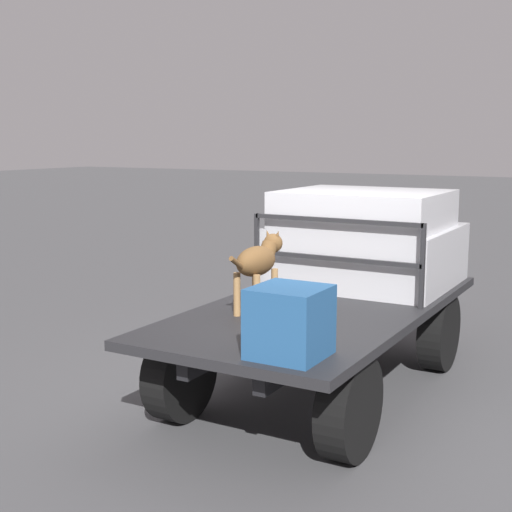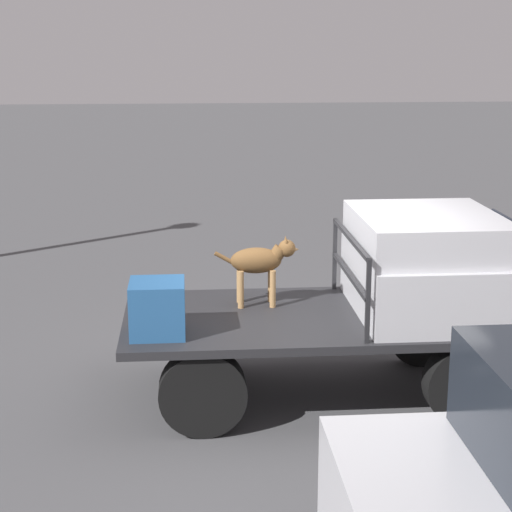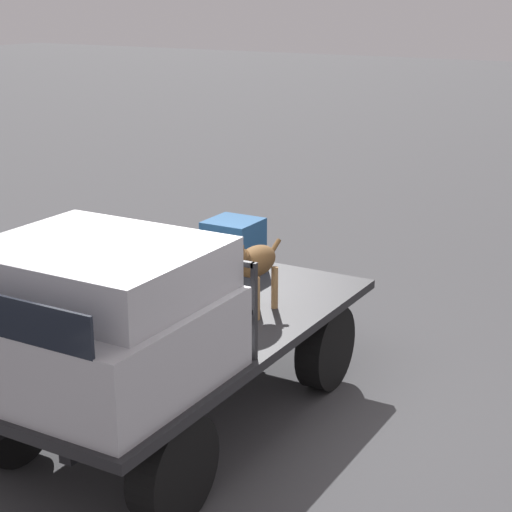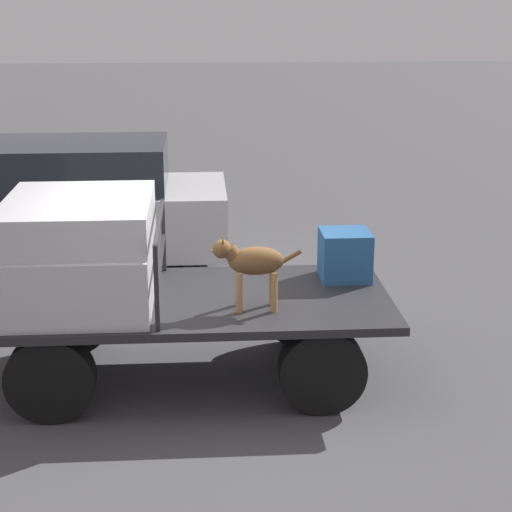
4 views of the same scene
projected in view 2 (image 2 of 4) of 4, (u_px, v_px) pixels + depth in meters
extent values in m
plane|color=#474749|center=(322.00, 395.00, 8.50)|extent=(80.00, 80.00, 0.00)
cylinder|color=black|center=(422.00, 329.00, 9.24)|extent=(0.79, 0.24, 0.79)
cylinder|color=black|center=(467.00, 384.00, 7.76)|extent=(0.79, 0.24, 0.79)
cylinder|color=black|center=(200.00, 335.00, 9.04)|extent=(0.79, 0.24, 0.79)
cylinder|color=black|center=(203.00, 393.00, 7.57)|extent=(0.79, 0.24, 0.79)
cube|color=black|center=(319.00, 320.00, 8.65)|extent=(3.56, 0.10, 0.18)
cube|color=black|center=(329.00, 342.00, 8.02)|extent=(3.56, 0.10, 0.18)
cube|color=#232326|center=(324.00, 318.00, 8.30)|extent=(3.87, 1.84, 0.08)
cube|color=#B7B7BC|center=(436.00, 281.00, 8.31)|extent=(1.57, 1.72, 0.60)
cube|color=#B7B7BC|center=(427.00, 233.00, 8.18)|extent=(1.34, 1.58, 0.37)
cube|color=#232326|center=(335.00, 254.00, 9.03)|extent=(0.04, 0.04, 0.77)
cube|color=#232326|center=(368.00, 301.00, 7.41)|extent=(0.04, 0.04, 0.77)
cube|color=#232326|center=(351.00, 239.00, 8.13)|extent=(0.04, 1.68, 0.04)
cube|color=#232326|center=(350.00, 275.00, 8.22)|extent=(0.04, 1.68, 0.04)
cylinder|color=#9E7547|center=(271.00, 284.00, 8.64)|extent=(0.06, 0.06, 0.38)
cylinder|color=#9E7547|center=(273.00, 289.00, 8.45)|extent=(0.06, 0.06, 0.38)
cylinder|color=#9E7547|center=(240.00, 284.00, 8.62)|extent=(0.06, 0.06, 0.38)
cylinder|color=#9E7547|center=(241.00, 290.00, 8.43)|extent=(0.06, 0.06, 0.38)
ellipsoid|color=brown|center=(256.00, 260.00, 8.47)|extent=(0.51, 0.26, 0.26)
sphere|color=#9E7547|center=(270.00, 264.00, 8.49)|extent=(0.12, 0.12, 0.12)
cylinder|color=brown|center=(278.00, 253.00, 8.47)|extent=(0.18, 0.14, 0.18)
sphere|color=brown|center=(287.00, 248.00, 8.46)|extent=(0.17, 0.17, 0.17)
cone|color=#9E7547|center=(294.00, 249.00, 8.47)|extent=(0.09, 0.09, 0.09)
cone|color=brown|center=(285.00, 240.00, 8.49)|extent=(0.06, 0.08, 0.10)
cone|color=brown|center=(287.00, 242.00, 8.40)|extent=(0.06, 0.08, 0.10)
cylinder|color=brown|center=(225.00, 259.00, 8.44)|extent=(0.22, 0.04, 0.15)
cube|color=#235184|center=(157.00, 308.00, 7.66)|extent=(0.49, 0.49, 0.49)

